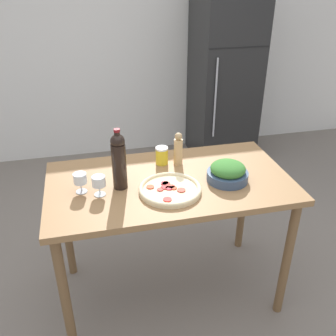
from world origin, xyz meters
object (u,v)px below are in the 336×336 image
wine_glass_far (80,179)px  pepper_mill (178,149)px  wine_bottle (119,160)px  homemade_pizza (170,189)px  salad_bowl (228,172)px  wine_glass_near (99,182)px  salt_canister (162,156)px  refrigerator (224,79)px

wine_glass_far → pepper_mill: size_ratio=0.55×
wine_bottle → homemade_pizza: wine_bottle is taller
salad_bowl → homemade_pizza: 0.37m
wine_glass_near → wine_bottle: bearing=24.3°
wine_glass_near → salt_canister: size_ratio=1.02×
salt_canister → salad_bowl: bearing=-41.8°
wine_bottle → wine_glass_far: (-0.22, -0.00, -0.09)m
homemade_pizza → wine_bottle: bearing=157.2°
wine_glass_far → refrigerator: bearing=51.2°
pepper_mill → wine_bottle: bearing=-152.6°
wine_bottle → salad_bowl: (0.63, -0.07, -0.12)m
wine_bottle → salad_bowl: bearing=-6.2°
salad_bowl → homemade_pizza: bearing=-173.1°
refrigerator → salt_canister: 2.08m
pepper_mill → salt_canister: 0.11m
salad_bowl → salt_canister: bearing=138.2°
homemade_pizza → wine_glass_near: bearing=171.7°
salt_canister → homemade_pizza: bearing=-94.8°
refrigerator → wine_glass_near: bearing=-126.3°
salt_canister → wine_bottle: bearing=-142.3°
pepper_mill → homemade_pizza: (-0.13, -0.32, -0.09)m
wine_glass_near → salt_canister: bearing=34.2°
wine_bottle → salt_canister: wine_bottle is taller
wine_glass_far → salt_canister: wine_glass_far is taller
wine_bottle → refrigerator: bearing=55.2°
wine_glass_near → wine_glass_far: same height
wine_glass_far → salt_canister: 0.57m
pepper_mill → salt_canister: (-0.10, 0.02, -0.05)m
wine_bottle → homemade_pizza: 0.33m
refrigerator → wine_bottle: 2.44m
salad_bowl → wine_glass_near: bearing=179.0°
refrigerator → salt_canister: (-1.09, -1.77, 0.04)m
salt_canister → pepper_mill: bearing=-12.7°
pepper_mill → homemade_pizza: 0.36m
wine_glass_far → salad_bowl: (0.85, -0.07, -0.03)m
wine_bottle → pepper_mill: (0.40, 0.21, -0.07)m
wine_glass_near → salt_canister: (0.42, 0.29, -0.02)m
refrigerator → salad_bowl: refrigerator is taller
wine_glass_far → pepper_mill: 0.65m
homemade_pizza → salt_canister: (0.03, 0.34, 0.04)m
wine_glass_far → salad_bowl: salad_bowl is taller
pepper_mill → salad_bowl: bearing=-49.8°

